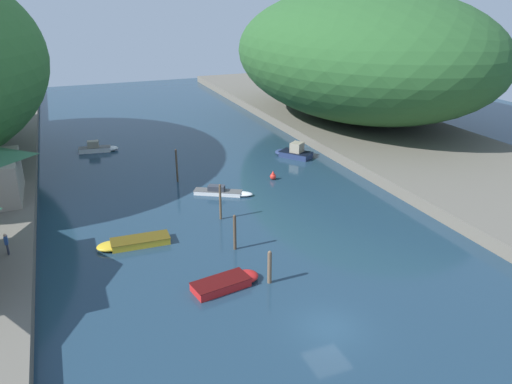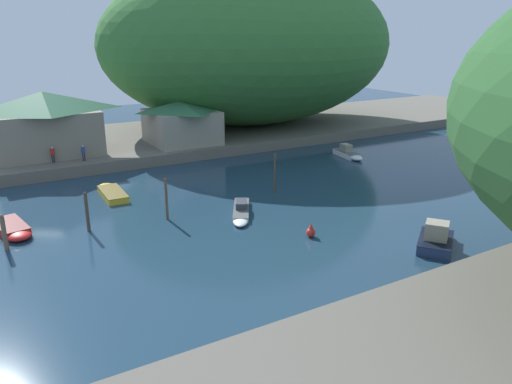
{
  "view_description": "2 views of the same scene",
  "coord_description": "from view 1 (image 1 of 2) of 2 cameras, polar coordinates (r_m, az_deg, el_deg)",
  "views": [
    {
      "loc": [
        -13.52,
        -21.75,
        19.2
      ],
      "look_at": [
        2.35,
        17.92,
        1.95
      ],
      "focal_mm": 35.0,
      "sensor_mm": 36.0,
      "label": 1
    },
    {
      "loc": [
        33.72,
        5.06,
        14.12
      ],
      "look_at": [
        2.39,
        23.42,
        2.3
      ],
      "focal_mm": 35.0,
      "sensor_mm": 36.0,
      "label": 2
    }
  ],
  "objects": [
    {
      "name": "water_surface",
      "position": [
        56.83,
        -6.74,
        2.09
      ],
      "size": [
        130.0,
        130.0,
        0.0
      ],
      "primitive_type": "plane",
      "color": "#1E384C",
      "rests_on": "ground"
    },
    {
      "name": "right_bank",
      "position": [
        68.77,
        16.22,
        5.42
      ],
      "size": [
        22.0,
        120.0,
        1.21
      ],
      "color": "#666056",
      "rests_on": "ground"
    },
    {
      "name": "hillside_right",
      "position": [
        77.76,
        11.82,
        15.26
      ],
      "size": [
        34.02,
        47.63,
        18.95
      ],
      "color": "#285628",
      "rests_on": "right_bank"
    },
    {
      "name": "boat_mid_channel",
      "position": [
        62.38,
        4.23,
        4.54
      ],
      "size": [
        4.49,
        5.05,
        1.9
      ],
      "rotation": [
        0.0,
        0.0,
        0.64
      ],
      "color": "navy",
      "rests_on": "water_surface"
    },
    {
      "name": "boat_navy_launch",
      "position": [
        67.39,
        -17.56,
        4.79
      ],
      "size": [
        5.02,
        1.91,
        1.45
      ],
      "rotation": [
        0.0,
        0.0,
        4.59
      ],
      "color": "white",
      "rests_on": "water_surface"
    },
    {
      "name": "boat_far_upstream",
      "position": [
        50.61,
        -3.74,
        0.0
      ],
      "size": [
        5.79,
        4.04,
        0.94
      ],
      "rotation": [
        0.0,
        0.0,
        4.19
      ],
      "color": "white",
      "rests_on": "water_surface"
    },
    {
      "name": "boat_near_quay",
      "position": [
        35.47,
        -3.16,
        -10.23
      ],
      "size": [
        5.17,
        2.6,
        0.64
      ],
      "rotation": [
        0.0,
        0.0,
        4.89
      ],
      "color": "red",
      "rests_on": "water_surface"
    },
    {
      "name": "boat_cabin_cruiser",
      "position": [
        41.8,
        -14.04,
        -5.64
      ],
      "size": [
        5.85,
        1.93,
        0.57
      ],
      "rotation": [
        0.0,
        0.0,
        1.54
      ],
      "color": "gold",
      "rests_on": "water_surface"
    },
    {
      "name": "mooring_post_nearest",
      "position": [
        35.28,
        1.56,
        -8.55
      ],
      "size": [
        0.3,
        0.3,
        2.54
      ],
      "color": "brown",
      "rests_on": "water_surface"
    },
    {
      "name": "mooring_post_second",
      "position": [
        39.53,
        -2.44,
        -4.61
      ],
      "size": [
        0.25,
        0.25,
        3.02
      ],
      "color": "#4C3D2D",
      "rests_on": "water_surface"
    },
    {
      "name": "mooring_post_middle",
      "position": [
        44.7,
        -4.1,
        -1.12
      ],
      "size": [
        0.21,
        0.21,
        3.38
      ],
      "color": "brown",
      "rests_on": "water_surface"
    },
    {
      "name": "mooring_post_farthest",
      "position": [
        54.12,
        -9.05,
        3.01
      ],
      "size": [
        0.21,
        0.21,
        3.68
      ],
      "color": "#4C3D2D",
      "rests_on": "water_surface"
    },
    {
      "name": "channel_buoy_near",
      "position": [
        54.6,
        1.96,
        1.83
      ],
      "size": [
        0.67,
        0.67,
        1.0
      ],
      "color": "red",
      "rests_on": "water_surface"
    },
    {
      "name": "person_on_quay",
      "position": [
        40.79,
        -26.63,
        -5.18
      ],
      "size": [
        0.23,
        0.39,
        1.69
      ],
      "rotation": [
        0.0,
        0.0,
        1.54
      ],
      "color": "#282D3D",
      "rests_on": "left_bank"
    }
  ]
}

